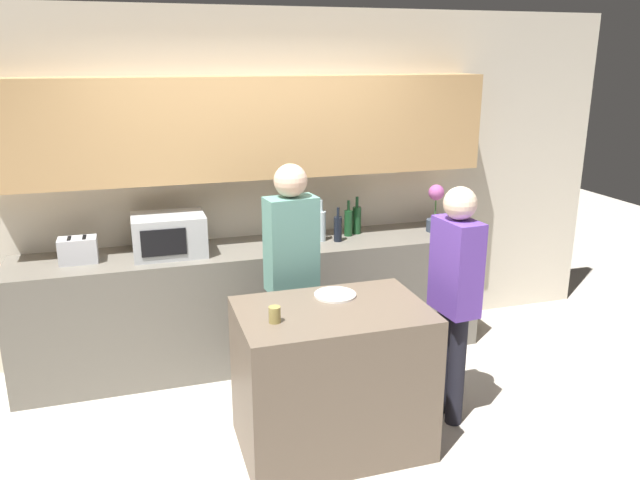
{
  "coord_description": "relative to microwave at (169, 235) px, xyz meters",
  "views": [
    {
      "loc": [
        -0.88,
        -3.13,
        2.34
      ],
      "look_at": [
        0.19,
        0.35,
        1.26
      ],
      "focal_mm": 35.0,
      "sensor_mm": 36.0,
      "label": 1
    }
  ],
  "objects": [
    {
      "name": "back_wall",
      "position": [
        0.65,
        0.28,
        0.45
      ],
      "size": [
        6.4,
        0.4,
        2.7
      ],
      "color": "beige",
      "rests_on": "ground_plane"
    },
    {
      "name": "kitchen_island",
      "position": [
        0.84,
        -1.28,
        -0.63
      ],
      "size": [
        1.12,
        0.75,
        0.91
      ],
      "color": "brown",
      "rests_on": "ground_plane"
    },
    {
      "name": "toaster",
      "position": [
        -0.63,
        0.0,
        -0.06
      ],
      "size": [
        0.26,
        0.16,
        0.18
      ],
      "color": "silver",
      "rests_on": "back_counter"
    },
    {
      "name": "person_left",
      "position": [
        0.76,
        -0.65,
        -0.09
      ],
      "size": [
        0.36,
        0.23,
        1.67
      ],
      "rotation": [
        0.0,
        0.0,
        -3.01
      ],
      "color": "black",
      "rests_on": "ground_plane"
    },
    {
      "name": "bottle_3",
      "position": [
        1.29,
        -0.04,
        -0.04
      ],
      "size": [
        0.06,
        0.06,
        0.28
      ],
      "color": "black",
      "rests_on": "back_counter"
    },
    {
      "name": "plate_on_island",
      "position": [
        0.92,
        -1.1,
        -0.16
      ],
      "size": [
        0.26,
        0.26,
        0.01
      ],
      "color": "white",
      "rests_on": "kitchen_island"
    },
    {
      "name": "potted_plant",
      "position": [
        2.16,
        0.0,
        0.05
      ],
      "size": [
        0.14,
        0.14,
        0.4
      ],
      "color": "#333D4C",
      "rests_on": "back_counter"
    },
    {
      "name": "person_center",
      "position": [
        1.68,
        -1.21,
        -0.15
      ],
      "size": [
        0.22,
        0.35,
        1.58
      ],
      "rotation": [
        0.0,
        0.0,
        -4.63
      ],
      "color": "black",
      "rests_on": "ground_plane"
    },
    {
      "name": "back_counter",
      "position": [
        0.65,
        0.01,
        -0.62
      ],
      "size": [
        3.6,
        0.62,
        0.93
      ],
      "color": "#6B665B",
      "rests_on": "ground_plane"
    },
    {
      "name": "bottle_0",
      "position": [
        0.93,
        0.03,
        -0.03
      ],
      "size": [
        0.06,
        0.06,
        0.32
      ],
      "color": "silver",
      "rests_on": "back_counter"
    },
    {
      "name": "bottle_4",
      "position": [
        1.42,
        0.08,
        -0.04
      ],
      "size": [
        0.07,
        0.07,
        0.29
      ],
      "color": "#194723",
      "rests_on": "back_counter"
    },
    {
      "name": "cup_0",
      "position": [
        0.47,
        -1.38,
        -0.12
      ],
      "size": [
        0.07,
        0.07,
        0.09
      ],
      "color": "#9A8846",
      "rests_on": "kitchen_island"
    },
    {
      "name": "microwave",
      "position": [
        0.0,
        0.0,
        0.0
      ],
      "size": [
        0.52,
        0.39,
        0.3
      ],
      "color": "#B7BABC",
      "rests_on": "back_counter"
    },
    {
      "name": "bottle_1",
      "position": [
        1.06,
        0.07,
        -0.03
      ],
      "size": [
        0.07,
        0.07,
        0.31
      ],
      "color": "maroon",
      "rests_on": "back_counter"
    },
    {
      "name": "bottle_2",
      "position": [
        1.17,
        0.01,
        -0.02
      ],
      "size": [
        0.08,
        0.08,
        0.33
      ],
      "color": "silver",
      "rests_on": "back_counter"
    },
    {
      "name": "bottle_5",
      "position": [
        1.51,
        0.13,
        -0.03
      ],
      "size": [
        0.07,
        0.07,
        0.31
      ],
      "color": "#194723",
      "rests_on": "back_counter"
    },
    {
      "name": "ground_plane",
      "position": [
        0.65,
        -1.38,
        -1.08
      ],
      "size": [
        14.0,
        14.0,
        0.0
      ],
      "primitive_type": "plane",
      "color": "beige"
    }
  ]
}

